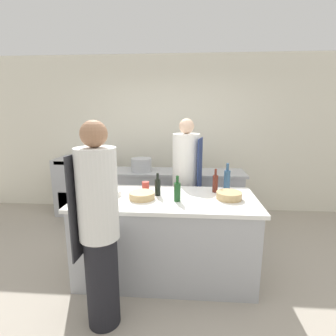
# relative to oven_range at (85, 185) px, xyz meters

# --- Properties ---
(ground_plane) EXTENTS (16.00, 16.00, 0.00)m
(ground_plane) POSITION_rel_oven_range_xyz_m (1.63, -1.78, -0.51)
(ground_plane) COLOR #A89E8E
(wall_back) EXTENTS (8.00, 0.06, 2.80)m
(wall_back) POSITION_rel_oven_range_xyz_m (1.63, 0.35, 0.89)
(wall_back) COLOR silver
(wall_back) RESTS_ON ground_plane
(prep_counter) EXTENTS (1.96, 0.89, 0.92)m
(prep_counter) POSITION_rel_oven_range_xyz_m (1.63, -1.78, -0.05)
(prep_counter) COLOR #A8AAAF
(prep_counter) RESTS_ON ground_plane
(pass_counter) EXTENTS (2.20, 0.55, 0.92)m
(pass_counter) POSITION_rel_oven_range_xyz_m (1.64, -0.50, -0.05)
(pass_counter) COLOR #A8AAAF
(pass_counter) RESTS_ON ground_plane
(oven_range) EXTENTS (0.93, 0.60, 1.01)m
(oven_range) POSITION_rel_oven_range_xyz_m (0.00, 0.00, 0.00)
(oven_range) COLOR #A8AAAF
(oven_range) RESTS_ON ground_plane
(chef_at_prep_near) EXTENTS (0.35, 0.33, 1.77)m
(chef_at_prep_near) POSITION_rel_oven_range_xyz_m (1.14, -2.53, 0.39)
(chef_at_prep_near) COLOR black
(chef_at_prep_near) RESTS_ON ground_plane
(chef_at_stove) EXTENTS (0.41, 0.39, 1.74)m
(chef_at_stove) POSITION_rel_oven_range_xyz_m (1.84, -1.00, 0.36)
(chef_at_stove) COLOR black
(chef_at_stove) RESTS_ON ground_plane
(bottle_olive_oil) EXTENTS (0.06, 0.06, 0.27)m
(bottle_olive_oil) POSITION_rel_oven_range_xyz_m (2.18, -1.54, 0.52)
(bottle_olive_oil) COLOR #5B2319
(bottle_olive_oil) RESTS_ON prep_counter
(bottle_vinegar) EXTENTS (0.07, 0.07, 0.31)m
(bottle_vinegar) POSITION_rel_oven_range_xyz_m (2.33, -1.41, 0.54)
(bottle_vinegar) COLOR #2D5175
(bottle_vinegar) RESTS_ON prep_counter
(bottle_wine) EXTENTS (0.06, 0.06, 0.29)m
(bottle_wine) POSITION_rel_oven_range_xyz_m (0.93, -1.55, 0.52)
(bottle_wine) COLOR #B2A84C
(bottle_wine) RESTS_ON prep_counter
(bottle_cooking_oil) EXTENTS (0.07, 0.07, 0.27)m
(bottle_cooking_oil) POSITION_rel_oven_range_xyz_m (1.76, -1.88, 0.52)
(bottle_cooking_oil) COLOR #19471E
(bottle_cooking_oil) RESTS_ON prep_counter
(bottle_sauce) EXTENTS (0.06, 0.06, 0.25)m
(bottle_sauce) POSITION_rel_oven_range_xyz_m (1.53, -1.71, 0.51)
(bottle_sauce) COLOR black
(bottle_sauce) RESTS_ON prep_counter
(bowl_mixing_large) EXTENTS (0.21, 0.21, 0.06)m
(bowl_mixing_large) POSITION_rel_oven_range_xyz_m (1.03, -1.75, 0.44)
(bowl_mixing_large) COLOR white
(bowl_mixing_large) RESTS_ON prep_counter
(bowl_prep_small) EXTENTS (0.27, 0.27, 0.07)m
(bowl_prep_small) POSITION_rel_oven_range_xyz_m (1.38, -1.84, 0.45)
(bowl_prep_small) COLOR tan
(bowl_prep_small) RESTS_ON prep_counter
(bowl_ceramic_blue) EXTENTS (0.27, 0.27, 0.08)m
(bowl_ceramic_blue) POSITION_rel_oven_range_xyz_m (2.30, -1.78, 0.45)
(bowl_ceramic_blue) COLOR tan
(bowl_ceramic_blue) RESTS_ON prep_counter
(bowl_wooden_salad) EXTENTS (0.26, 0.26, 0.06)m
(bowl_wooden_salad) POSITION_rel_oven_range_xyz_m (0.83, -2.00, 0.44)
(bowl_wooden_salad) COLOR #B7BABC
(bowl_wooden_salad) RESTS_ON prep_counter
(cup) EXTENTS (0.09, 0.09, 0.09)m
(cup) POSITION_rel_oven_range_xyz_m (1.36, -1.48, 0.45)
(cup) COLOR #B2382D
(cup) RESTS_ON prep_counter
(stockpot) EXTENTS (0.31, 0.31, 0.21)m
(stockpot) POSITION_rel_oven_range_xyz_m (1.15, -0.56, 0.51)
(stockpot) COLOR #A8AAAF
(stockpot) RESTS_ON pass_counter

